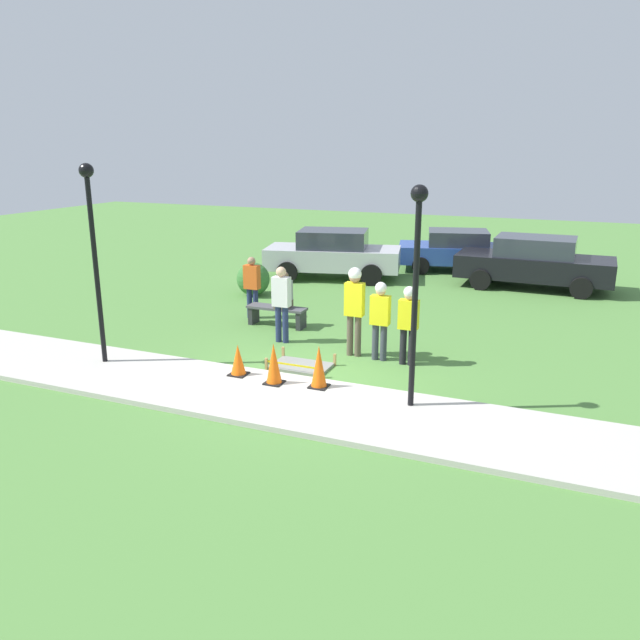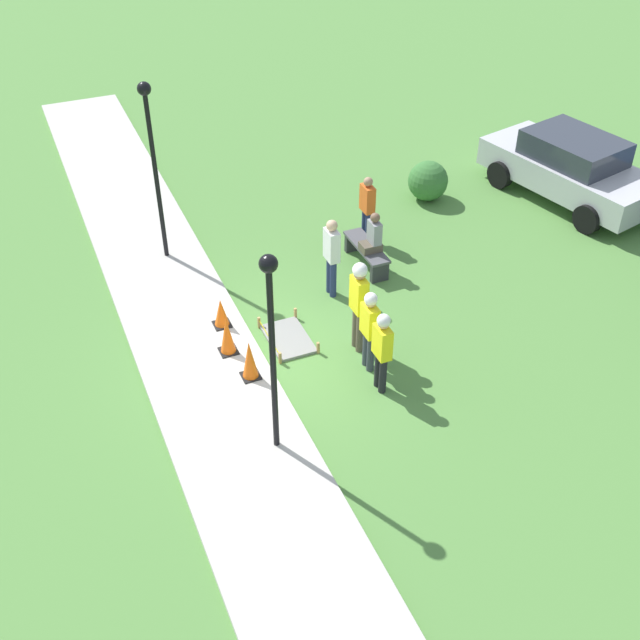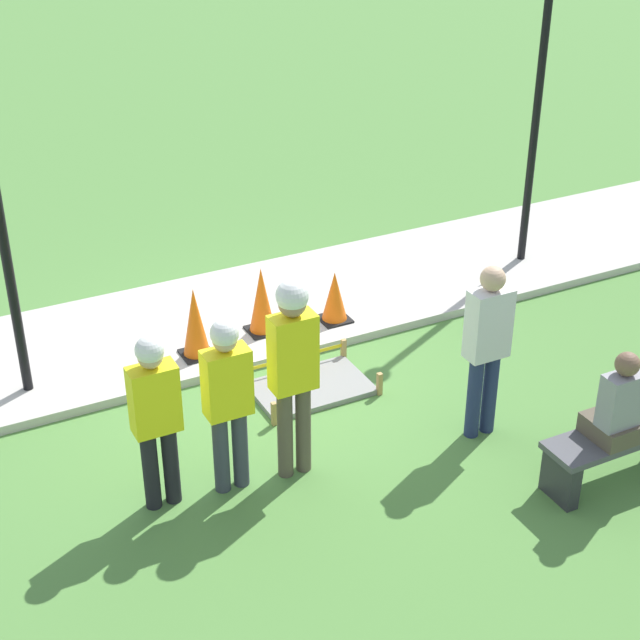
{
  "view_description": "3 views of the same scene",
  "coord_description": "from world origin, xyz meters",
  "views": [
    {
      "loc": [
        4.64,
        -10.31,
        4.41
      ],
      "look_at": [
        -0.25,
        1.38,
        0.83
      ],
      "focal_mm": 35.0,
      "sensor_mm": 36.0,
      "label": 1
    },
    {
      "loc": [
        11.13,
        -3.54,
        9.8
      ],
      "look_at": [
        0.22,
        1.06,
        0.78
      ],
      "focal_mm": 45.0,
      "sensor_mm": 36.0,
      "label": 2
    },
    {
      "loc": [
        3.43,
        8.27,
        5.49
      ],
      "look_at": [
        -0.17,
        1.22,
        1.16
      ],
      "focal_mm": 55.0,
      "sensor_mm": 36.0,
      "label": 3
    }
  ],
  "objects": [
    {
      "name": "ground_plane",
      "position": [
        0.0,
        0.0,
        0.0
      ],
      "size": [
        60.0,
        60.0,
        0.0
      ],
      "primitive_type": "plane",
      "color": "#51843D"
    },
    {
      "name": "sidewalk",
      "position": [
        0.0,
        -1.13,
        0.05
      ],
      "size": [
        28.0,
        2.27,
        0.1
      ],
      "color": "#BCB7AD",
      "rests_on": "ground_plane"
    },
    {
      "name": "wet_concrete_patch",
      "position": [
        -0.36,
        0.63,
        0.03
      ],
      "size": [
        1.23,
        0.82,
        0.25
      ],
      "color": "gray",
      "rests_on": "ground_plane"
    },
    {
      "name": "traffic_cone_near_patch",
      "position": [
        -1.21,
        -0.44,
        0.4
      ],
      "size": [
        0.34,
        0.34,
        0.61
      ],
      "color": "black",
      "rests_on": "sidewalk"
    },
    {
      "name": "traffic_cone_far_patch",
      "position": [
        -0.36,
        -0.58,
        0.49
      ],
      "size": [
        0.34,
        0.34,
        0.78
      ],
      "color": "black",
      "rests_on": "sidewalk"
    },
    {
      "name": "traffic_cone_sidewalk_edge",
      "position": [
        0.48,
        -0.42,
        0.49
      ],
      "size": [
        0.34,
        0.34,
        0.8
      ],
      "color": "black",
      "rests_on": "sidewalk"
    },
    {
      "name": "park_bench",
      "position": [
        -2.18,
        3.18,
        0.34
      ],
      "size": [
        1.53,
        0.44,
        0.5
      ],
      "color": "#2D2D33",
      "rests_on": "ground_plane"
    },
    {
      "name": "person_seated_on_bench",
      "position": [
        -1.99,
        3.23,
        0.85
      ],
      "size": [
        0.36,
        0.44,
        0.89
      ],
      "color": "brown",
      "rests_on": "park_bench"
    },
    {
      "name": "worker_supervisor",
      "position": [
        0.96,
        1.72,
        0.99
      ],
      "size": [
        0.4,
        0.24,
        1.69
      ],
      "color": "#383D47",
      "rests_on": "ground_plane"
    },
    {
      "name": "worker_assistant",
      "position": [
        0.37,
        1.78,
        1.18
      ],
      "size": [
        0.4,
        0.28,
        1.94
      ],
      "color": "brown",
      "rests_on": "ground_plane"
    },
    {
      "name": "worker_trainee",
      "position": [
        1.58,
        1.66,
        0.98
      ],
      "size": [
        0.4,
        0.24,
        1.66
      ],
      "color": "black",
      "rests_on": "ground_plane"
    },
    {
      "name": "bystander_in_orange_shirt",
      "position": [
        -3.11,
        3.62,
        0.91
      ],
      "size": [
        0.4,
        0.22,
        1.62
      ],
      "color": "navy",
      "rests_on": "ground_plane"
    },
    {
      "name": "bystander_in_gray_shirt",
      "position": [
        -1.48,
        2.04,
        1.01
      ],
      "size": [
        0.4,
        0.23,
        1.77
      ],
      "color": "navy",
      "rests_on": "ground_plane"
    },
    {
      "name": "lamppost_near",
      "position": [
        2.25,
        -0.57,
        2.55
      ],
      "size": [
        0.28,
        0.28,
        3.71
      ],
      "color": "black",
      "rests_on": "sidewalk"
    },
    {
      "name": "lamppost_far",
      "position": [
        -4.15,
        -0.82,
        2.69
      ],
      "size": [
        0.28,
        0.28,
        3.97
      ],
      "color": "black",
      "rests_on": "sidewalk"
    },
    {
      "name": "parked_car_blue",
      "position": [
        0.6,
        12.16,
        0.75
      ],
      "size": [
        4.49,
        2.83,
        1.45
      ],
      "rotation": [
        0.0,
        0.0,
        0.24
      ],
      "color": "#28479E",
      "rests_on": "ground_plane"
    },
    {
      "name": "parked_car_black",
      "position": [
        3.38,
        10.2,
        0.83
      ],
      "size": [
        4.76,
        2.19,
        1.63
      ],
      "rotation": [
        0.0,
        0.0,
        -0.02
      ],
      "color": "black",
      "rests_on": "ground_plane"
    },
    {
      "name": "parked_car_silver",
      "position": [
        -3.02,
        9.13,
        0.85
      ],
      "size": [
        4.79,
        2.84,
        1.65
      ],
      "rotation": [
        0.0,
        0.0,
        0.23
      ],
      "color": "#BCBCC1",
      "rests_on": "ground_plane"
    },
    {
      "name": "shrub_rounded_near",
      "position": [
        -4.33,
        5.89,
        0.5
      ],
      "size": [
        1.0,
        1.0,
        1.0
      ],
      "color": "#387033",
      "rests_on": "ground_plane"
    }
  ]
}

